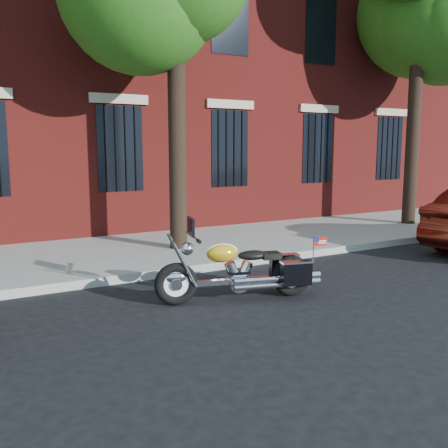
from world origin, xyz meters
TOP-DOWN VIEW (x-y plane):
  - ground at (0.00, 0.00)m, footprint 120.00×120.00m
  - curb at (0.00, 1.38)m, footprint 40.00×0.16m
  - sidewalk at (0.00, 3.26)m, footprint 40.00×3.60m
  - building at (0.00, 10.06)m, footprint 26.00×10.08m
  - motorcycle at (0.02, -0.45)m, footprint 2.36×1.12m

SIDE VIEW (x-z plane):
  - ground at x=0.00m, z-range 0.00..0.00m
  - curb at x=0.00m, z-range 0.00..0.15m
  - sidewalk at x=0.00m, z-range 0.00..0.15m
  - motorcycle at x=0.02m, z-range -0.20..1.05m
  - building at x=0.00m, z-range 0.00..12.00m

